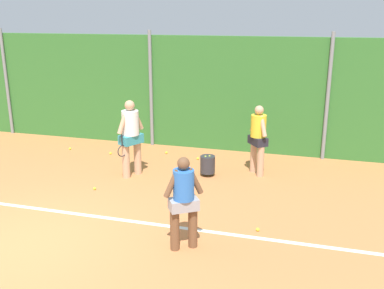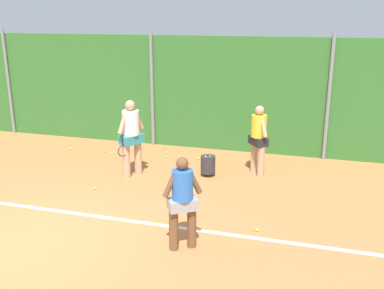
{
  "view_description": "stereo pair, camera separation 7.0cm",
  "coord_description": "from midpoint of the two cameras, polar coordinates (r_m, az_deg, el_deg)",
  "views": [
    {
      "loc": [
        4.59,
        -5.62,
        3.8
      ],
      "look_at": [
        2.17,
        2.97,
        1.13
      ],
      "focal_mm": 40.81,
      "sensor_mm": 36.0,
      "label": 1
    },
    {
      "loc": [
        4.66,
        -5.6,
        3.8
      ],
      "look_at": [
        2.17,
        2.97,
        1.13
      ],
      "focal_mm": 40.81,
      "sensor_mm": 36.0,
      "label": 2
    }
  ],
  "objects": [
    {
      "name": "player_midcourt",
      "position": [
        10.5,
        -7.77,
        1.35
      ],
      "size": [
        0.53,
        0.79,
        1.87
      ],
      "rotation": [
        0.0,
        0.0,
        4.25
      ],
      "color": "tan",
      "rests_on": "ground_plane"
    },
    {
      "name": "tennis_ball_3",
      "position": [
        12.51,
        -10.33,
        -1.11
      ],
      "size": [
        0.07,
        0.07,
        0.07
      ],
      "primitive_type": "sphere",
      "color": "#CCDB33",
      "rests_on": "ground_plane"
    },
    {
      "name": "tennis_ball_4",
      "position": [
        10.11,
        -12.39,
        -5.6
      ],
      "size": [
        0.07,
        0.07,
        0.07
      ],
      "primitive_type": "sphere",
      "color": "#CCDB33",
      "rests_on": "ground_plane"
    },
    {
      "name": "tennis_ball_7",
      "position": [
        8.18,
        8.74,
        -10.95
      ],
      "size": [
        0.07,
        0.07,
        0.07
      ],
      "primitive_type": "sphere",
      "color": "#CCDB33",
      "rests_on": "ground_plane"
    },
    {
      "name": "ground_plane",
      "position": [
        9.59,
        -14.31,
        -7.2
      ],
      "size": [
        26.44,
        26.44,
        0.0
      ],
      "primitive_type": "plane",
      "color": "#C67542"
    },
    {
      "name": "fence_post_left",
      "position": [
        15.39,
        -22.75,
        7.53
      ],
      "size": [
        0.1,
        0.1,
        3.38
      ],
      "primitive_type": "cylinder",
      "color": "gray",
      "rests_on": "ground_plane"
    },
    {
      "name": "tennis_ball_2",
      "position": [
        12.38,
        -3.09,
        -1.05
      ],
      "size": [
        0.07,
        0.07,
        0.07
      ],
      "primitive_type": "sphere",
      "color": "#CCDB33",
      "rests_on": "ground_plane"
    },
    {
      "name": "tennis_ball_6",
      "position": [
        13.21,
        -15.38,
        -0.48
      ],
      "size": [
        0.07,
        0.07,
        0.07
      ],
      "primitive_type": "sphere",
      "color": "#CCDB33",
      "rests_on": "ground_plane"
    },
    {
      "name": "fence_post_right",
      "position": [
        12.04,
        17.6,
        5.82
      ],
      "size": [
        0.1,
        0.1,
        3.38
      ],
      "primitive_type": "cylinder",
      "color": "gray",
      "rests_on": "ground_plane"
    },
    {
      "name": "fence_post_center",
      "position": [
        12.9,
        -5.1,
        7.21
      ],
      "size": [
        0.1,
        0.1,
        3.38
      ],
      "primitive_type": "cylinder",
      "color": "gray",
      "rests_on": "ground_plane"
    },
    {
      "name": "player_backcourt_far",
      "position": [
        10.65,
        8.87,
        1.07
      ],
      "size": [
        0.54,
        0.6,
        1.72
      ],
      "rotation": [
        0.0,
        0.0,
        2.23
      ],
      "color": "tan",
      "rests_on": "ground_plane"
    },
    {
      "name": "hedge_fence_backdrop",
      "position": [
        13.07,
        -4.82,
        7.01
      ],
      "size": [
        17.18,
        0.25,
        3.23
      ],
      "primitive_type": "cube",
      "color": "#33702D",
      "rests_on": "ground_plane"
    },
    {
      "name": "ball_hopper",
      "position": [
        10.63,
        2.29,
        -2.6
      ],
      "size": [
        0.36,
        0.36,
        0.51
      ],
      "color": "#2D2D33",
      "rests_on": "ground_plane"
    },
    {
      "name": "player_foreground_near",
      "position": [
        7.19,
        -0.97,
        -7.04
      ],
      "size": [
        0.59,
        0.49,
        1.62
      ],
      "rotation": [
        0.0,
        0.0,
        3.72
      ],
      "color": "brown",
      "rests_on": "ground_plane"
    },
    {
      "name": "tennis_ball_5",
      "position": [
        11.85,
        1.02,
        -1.84
      ],
      "size": [
        0.07,
        0.07,
        0.07
      ],
      "primitive_type": "sphere",
      "color": "#CCDB33",
      "rests_on": "ground_plane"
    },
    {
      "name": "court_baseline_paint",
      "position": [
        9.17,
        -16.02,
        -8.46
      ],
      "size": [
        12.56,
        0.1,
        0.01
      ],
      "primitive_type": "cube",
      "color": "white",
      "rests_on": "ground_plane"
    }
  ]
}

